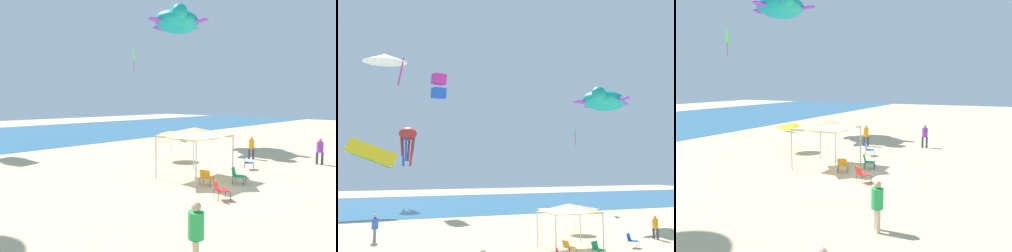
% 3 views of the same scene
% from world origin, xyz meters
% --- Properties ---
extents(ground, '(120.00, 120.00, 0.10)m').
position_xyz_m(ground, '(0.00, 0.00, -0.05)').
color(ground, '#D6BC8C').
extents(canopy_tent, '(3.23, 2.86, 2.72)m').
position_xyz_m(canopy_tent, '(0.61, 1.52, 2.45)').
color(canopy_tent, '#B7B7BC').
rests_on(canopy_tent, ground).
extents(beach_umbrella, '(1.87, 1.85, 2.25)m').
position_xyz_m(beach_umbrella, '(3.39, 5.90, 1.88)').
color(beach_umbrella, silver).
rests_on(beach_umbrella, ground).
extents(folding_chair_near_cooler, '(0.75, 0.69, 0.82)m').
position_xyz_m(folding_chair_near_cooler, '(-0.22, 0.15, 0.47)').
color(folding_chair_near_cooler, black).
rests_on(folding_chair_near_cooler, ground).
extents(folding_chair_facing_ocean, '(0.81, 0.78, 0.82)m').
position_xyz_m(folding_chair_facing_ocean, '(-1.56, -1.54, 0.47)').
color(folding_chair_facing_ocean, black).
rests_on(folding_chair_facing_ocean, ground).
extents(folding_chair_left_of_tent, '(0.67, 0.75, 0.82)m').
position_xyz_m(folding_chair_left_of_tent, '(1.12, -0.76, 0.47)').
color(folding_chair_left_of_tent, black).
rests_on(folding_chair_left_of_tent, ground).
extents(folding_chair_right_of_tent, '(0.77, 0.80, 0.82)m').
position_xyz_m(folding_chair_right_of_tent, '(4.46, 0.54, 0.47)').
color(folding_chair_right_of_tent, black).
rests_on(folding_chair_right_of_tent, ground).
extents(person_kite_handler, '(0.40, 0.40, 1.69)m').
position_xyz_m(person_kite_handler, '(-6.40, -4.13, 0.99)').
color(person_kite_handler, '#C6B28C').
rests_on(person_kite_handler, ground).
extents(person_beachcomber, '(0.41, 0.44, 1.73)m').
position_xyz_m(person_beachcomber, '(8.96, -2.15, 1.02)').
color(person_beachcomber, '#33384C').
rests_on(person_beachcomber, ground).
extents(person_far_stroller, '(0.39, 0.42, 1.63)m').
position_xyz_m(person_far_stroller, '(7.65, 2.02, 0.96)').
color(person_far_stroller, '#33384C').
rests_on(person_far_stroller, ground).
extents(kite_diamond_lime, '(1.16, 1.62, 2.79)m').
position_xyz_m(kite_diamond_lime, '(11.42, 19.27, 9.30)').
color(kite_diamond_lime, '#66D82D').
extents(kite_turtle_teal, '(7.05, 7.03, 2.26)m').
position_xyz_m(kite_turtle_teal, '(10.41, 11.68, 11.73)').
color(kite_turtle_teal, teal).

